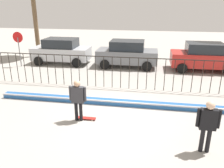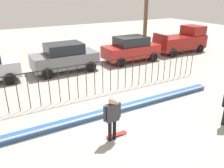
{
  "view_description": "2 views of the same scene",
  "coord_description": "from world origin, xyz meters",
  "px_view_note": "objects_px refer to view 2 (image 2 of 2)",
  "views": [
    {
      "loc": [
        1.51,
        -8.4,
        4.49
      ],
      "look_at": [
        -0.16,
        1.51,
        0.87
      ],
      "focal_mm": 36.72,
      "sensor_mm": 36.0,
      "label": 1
    },
    {
      "loc": [
        -4.56,
        -6.65,
        4.99
      ],
      "look_at": [
        0.22,
        1.91,
        1.04
      ],
      "focal_mm": 36.64,
      "sensor_mm": 36.0,
      "label": 2
    }
  ],
  "objects_px": {
    "parked_car_red": "(131,49)",
    "pickup_truck": "(182,40)",
    "skateboard": "(117,134)",
    "skateboarder": "(112,115)",
    "parked_car_gray": "(65,57)"
  },
  "relations": [
    {
      "from": "skateboarder",
      "to": "pickup_truck",
      "type": "bearing_deg",
      "value": 14.83
    },
    {
      "from": "parked_car_red",
      "to": "pickup_truck",
      "type": "distance_m",
      "value": 5.55
    },
    {
      "from": "skateboarder",
      "to": "parked_car_red",
      "type": "bearing_deg",
      "value": 31.98
    },
    {
      "from": "skateboarder",
      "to": "parked_car_red",
      "type": "distance_m",
      "value": 10.35
    },
    {
      "from": "skateboard",
      "to": "parked_car_red",
      "type": "distance_m",
      "value": 10.15
    },
    {
      "from": "skateboard",
      "to": "parked_car_red",
      "type": "xyz_separation_m",
      "value": [
        6.01,
        8.13,
        0.91
      ]
    },
    {
      "from": "parked_car_gray",
      "to": "parked_car_red",
      "type": "bearing_deg",
      "value": 0.56
    },
    {
      "from": "parked_car_red",
      "to": "pickup_truck",
      "type": "bearing_deg",
      "value": 6.68
    },
    {
      "from": "skateboard",
      "to": "pickup_truck",
      "type": "bearing_deg",
      "value": 55.93
    },
    {
      "from": "skateboarder",
      "to": "parked_car_red",
      "type": "xyz_separation_m",
      "value": [
        6.27,
        8.24,
        -0.05
      ]
    },
    {
      "from": "skateboard",
      "to": "pickup_truck",
      "type": "distance_m",
      "value": 14.29
    },
    {
      "from": "skateboard",
      "to": "skateboarder",
      "type": "bearing_deg",
      "value": -135.52
    },
    {
      "from": "skateboard",
      "to": "parked_car_gray",
      "type": "distance_m",
      "value": 8.32
    },
    {
      "from": "skateboarder",
      "to": "parked_car_gray",
      "type": "height_order",
      "value": "parked_car_gray"
    },
    {
      "from": "parked_car_gray",
      "to": "parked_car_red",
      "type": "distance_m",
      "value": 5.23
    }
  ]
}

